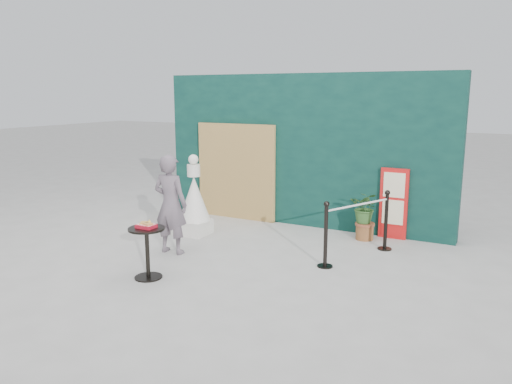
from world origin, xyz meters
name	(u,v)px	position (x,y,z in m)	size (l,w,h in m)	color
ground	(219,271)	(0.00, 0.00, 0.00)	(60.00, 60.00, 0.00)	#ADAAA5
back_wall	(302,150)	(0.00, 3.15, 1.50)	(6.00, 0.30, 3.00)	black
bamboo_fence	(236,172)	(-1.40, 2.94, 1.00)	(1.80, 0.08, 2.00)	tan
woman	(171,204)	(-1.16, 0.39, 0.83)	(0.60, 0.40, 1.66)	#63555D
menu_board	(393,204)	(1.90, 2.95, 0.65)	(0.50, 0.07, 1.30)	red
statue	(194,202)	(-1.45, 1.47, 0.62)	(0.59, 0.59, 1.52)	silver
cafe_table	(147,245)	(-0.75, -0.71, 0.50)	(0.52, 0.52, 0.75)	black
food_basket	(146,225)	(-0.75, -0.71, 0.79)	(0.26, 0.19, 0.11)	#B61326
planter	(365,212)	(1.47, 2.64, 0.52)	(0.52, 0.45, 0.89)	brown
stanchion_barrier	(357,228)	(1.65, 1.58, 0.49)	(0.84, 1.54, 1.03)	black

